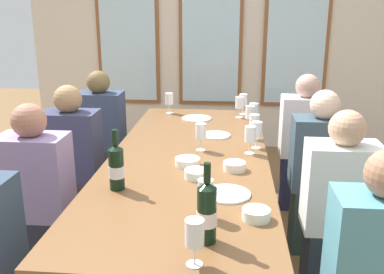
{
  "coord_description": "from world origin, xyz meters",
  "views": [
    {
      "loc": [
        0.25,
        -2.48,
        1.61
      ],
      "look_at": [
        0.0,
        0.23,
        0.79
      ],
      "focal_mm": 40.63,
      "sensor_mm": 36.0,
      "label": 1
    }
  ],
  "objects_px": {
    "tasting_bowl_2": "(256,214)",
    "seated_person_7": "(319,177)",
    "seated_person_0": "(38,203)",
    "white_plate_2": "(227,194)",
    "wine_glass_4": "(206,192)",
    "white_plate_1": "(215,135)",
    "tasting_bowl_3": "(196,174)",
    "wine_glass_1": "(250,135)",
    "seated_person_2": "(102,139)",
    "dining_table": "(189,166)",
    "wine_glass_3": "(169,100)",
    "wine_bottle_0": "(116,167)",
    "wine_glass_2": "(250,113)",
    "wine_glass_8": "(243,100)",
    "wine_glass_10": "(195,235)",
    "seated_person_6": "(73,168)",
    "tasting_bowl_0": "(234,166)",
    "wine_glass_0": "(254,122)",
    "wine_glass_5": "(240,103)",
    "seated_person_1": "(338,216)",
    "wine_glass_9": "(201,132)",
    "wine_bottle_1": "(207,212)",
    "wine_glass_6": "(257,130)",
    "seated_person_3": "(303,146)",
    "tasting_bowl_1": "(187,162)",
    "wine_glass_7": "(254,111)",
    "white_plate_0": "(197,118)"
  },
  "relations": [
    {
      "from": "wine_glass_1",
      "to": "seated_person_2",
      "type": "bearing_deg",
      "value": 143.47
    },
    {
      "from": "white_plate_1",
      "to": "tasting_bowl_3",
      "type": "distance_m",
      "value": 0.8
    },
    {
      "from": "tasting_bowl_3",
      "to": "wine_glass_10",
      "type": "xyz_separation_m",
      "value": [
        0.06,
        -0.8,
        0.09
      ]
    },
    {
      "from": "wine_bottle_1",
      "to": "seated_person_3",
      "type": "relative_size",
      "value": 0.29
    },
    {
      "from": "white_plate_1",
      "to": "wine_glass_3",
      "type": "bearing_deg",
      "value": 122.89
    },
    {
      "from": "wine_glass_0",
      "to": "seated_person_3",
      "type": "bearing_deg",
      "value": 52.11
    },
    {
      "from": "wine_glass_4",
      "to": "seated_person_0",
      "type": "height_order",
      "value": "seated_person_0"
    },
    {
      "from": "dining_table",
      "to": "seated_person_7",
      "type": "distance_m",
      "value": 0.89
    },
    {
      "from": "seated_person_0",
      "to": "white_plate_2",
      "type": "bearing_deg",
      "value": -13.53
    },
    {
      "from": "wine_bottle_0",
      "to": "seated_person_0",
      "type": "height_order",
      "value": "seated_person_0"
    },
    {
      "from": "wine_glass_5",
      "to": "wine_glass_8",
      "type": "xyz_separation_m",
      "value": [
        0.03,
        0.11,
        0.0
      ]
    },
    {
      "from": "tasting_bowl_2",
      "to": "wine_glass_2",
      "type": "relative_size",
      "value": 0.7
    },
    {
      "from": "dining_table",
      "to": "seated_person_6",
      "type": "bearing_deg",
      "value": 161.37
    },
    {
      "from": "wine_glass_3",
      "to": "wine_glass_6",
      "type": "bearing_deg",
      "value": -52.52
    },
    {
      "from": "tasting_bowl_0",
      "to": "seated_person_0",
      "type": "distance_m",
      "value": 1.14
    },
    {
      "from": "white_plate_1",
      "to": "tasting_bowl_3",
      "type": "bearing_deg",
      "value": -94.94
    },
    {
      "from": "seated_person_6",
      "to": "wine_glass_1",
      "type": "bearing_deg",
      "value": -9.95
    },
    {
      "from": "wine_bottle_1",
      "to": "tasting_bowl_1",
      "type": "xyz_separation_m",
      "value": [
        -0.16,
        0.83,
        -0.1
      ]
    },
    {
      "from": "seated_person_0",
      "to": "dining_table",
      "type": "bearing_deg",
      "value": 19.34
    },
    {
      "from": "wine_bottle_0",
      "to": "seated_person_2",
      "type": "relative_size",
      "value": 0.27
    },
    {
      "from": "wine_glass_8",
      "to": "wine_glass_10",
      "type": "height_order",
      "value": "same"
    },
    {
      "from": "tasting_bowl_2",
      "to": "wine_glass_3",
      "type": "distance_m",
      "value": 1.99
    },
    {
      "from": "white_plate_0",
      "to": "wine_glass_4",
      "type": "bearing_deg",
      "value": -84.06
    },
    {
      "from": "wine_bottle_0",
      "to": "wine_glass_7",
      "type": "distance_m",
      "value": 1.46
    },
    {
      "from": "wine_glass_0",
      "to": "wine_glass_7",
      "type": "height_order",
      "value": "same"
    },
    {
      "from": "wine_bottle_0",
      "to": "white_plate_1",
      "type": "bearing_deg",
      "value": 65.25
    },
    {
      "from": "white_plate_2",
      "to": "seated_person_0",
      "type": "bearing_deg",
      "value": 166.47
    },
    {
      "from": "wine_bottle_0",
      "to": "tasting_bowl_3",
      "type": "relative_size",
      "value": 2.4
    },
    {
      "from": "seated_person_7",
      "to": "wine_glass_3",
      "type": "bearing_deg",
      "value": 143.61
    },
    {
      "from": "dining_table",
      "to": "wine_glass_3",
      "type": "distance_m",
      "value": 1.13
    },
    {
      "from": "wine_glass_1",
      "to": "wine_glass_8",
      "type": "relative_size",
      "value": 1.0
    },
    {
      "from": "wine_glass_9",
      "to": "wine_bottle_1",
      "type": "bearing_deg",
      "value": -84.7
    },
    {
      "from": "wine_glass_5",
      "to": "wine_glass_10",
      "type": "height_order",
      "value": "same"
    },
    {
      "from": "tasting_bowl_2",
      "to": "seated_person_7",
      "type": "height_order",
      "value": "seated_person_7"
    },
    {
      "from": "white_plate_1",
      "to": "white_plate_2",
      "type": "relative_size",
      "value": 0.93
    },
    {
      "from": "wine_glass_0",
      "to": "wine_glass_3",
      "type": "xyz_separation_m",
      "value": [
        -0.68,
        0.7,
        -0.0
      ]
    },
    {
      "from": "wine_glass_1",
      "to": "wine_glass_6",
      "type": "bearing_deg",
      "value": 68.19
    },
    {
      "from": "wine_bottle_1",
      "to": "tasting_bowl_2",
      "type": "xyz_separation_m",
      "value": [
        0.2,
        0.2,
        -0.1
      ]
    },
    {
      "from": "white_plate_2",
      "to": "seated_person_1",
      "type": "relative_size",
      "value": 0.2
    },
    {
      "from": "tasting_bowl_0",
      "to": "wine_glass_6",
      "type": "distance_m",
      "value": 0.44
    },
    {
      "from": "wine_bottle_0",
      "to": "seated_person_6",
      "type": "distance_m",
      "value": 1.03
    },
    {
      "from": "wine_bottle_1",
      "to": "wine_glass_5",
      "type": "distance_m",
      "value": 1.98
    },
    {
      "from": "tasting_bowl_3",
      "to": "seated_person_6",
      "type": "xyz_separation_m",
      "value": [
        -0.92,
        0.64,
        -0.24
      ]
    },
    {
      "from": "wine_glass_4",
      "to": "wine_glass_2",
      "type": "bearing_deg",
      "value": 80.66
    },
    {
      "from": "wine_glass_3",
      "to": "seated_person_6",
      "type": "relative_size",
      "value": 0.16
    },
    {
      "from": "white_plate_1",
      "to": "tasting_bowl_0",
      "type": "relative_size",
      "value": 1.69
    },
    {
      "from": "wine_glass_3",
      "to": "wine_glass_10",
      "type": "height_order",
      "value": "same"
    },
    {
      "from": "wine_glass_0",
      "to": "seated_person_0",
      "type": "relative_size",
      "value": 0.16
    },
    {
      "from": "wine_glass_3",
      "to": "seated_person_2",
      "type": "height_order",
      "value": "seated_person_2"
    },
    {
      "from": "tasting_bowl_2",
      "to": "tasting_bowl_3",
      "type": "distance_m",
      "value": 0.53
    }
  ]
}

